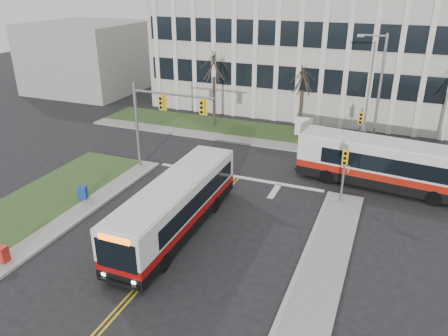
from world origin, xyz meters
The scene contains 17 objects.
ground centered at (0.00, 0.00, 0.00)m, with size 120.00×120.00×0.00m, color black.
sidewalk_west centered at (-7.00, -5.00, 0.07)m, with size 1.20×26.00×0.14m, color #9E9B93.
sidewalk_cross centered at (5.00, 15.20, 0.07)m, with size 44.00×1.60×0.14m, color #9E9B93.
building_lawn centered at (5.00, 18.00, 0.06)m, with size 44.00×5.00×0.12m, color #2E4D21.
office_building centered at (5.00, 30.00, 6.00)m, with size 40.00×16.00×12.00m, color #B9B5AB.
building_annex centered at (-26.00, 26.00, 4.00)m, with size 12.00×12.00×8.00m, color #9E9B93.
mast_arm_signal centered at (-5.62, 7.16, 4.26)m, with size 6.11×0.38×6.20m.
signal_pole_near centered at (7.20, 6.90, 2.50)m, with size 0.34×0.39×3.80m.
signal_pole_far centered at (7.20, 15.40, 2.50)m, with size 0.34×0.39×3.80m.
streetlight centered at (8.03, 16.20, 5.19)m, with size 2.15×0.25×9.20m.
directory_sign centered at (2.50, 17.50, 1.17)m, with size 1.50×0.12×2.00m.
tree_left centered at (-6.00, 18.00, 5.51)m, with size 1.80×1.80×7.70m.
tree_mid centered at (2.00, 18.20, 4.88)m, with size 1.80×1.80×6.82m.
bus_main centered at (-0.64, 0.34, 1.46)m, with size 2.38×10.98×2.93m, color silver, non-canonical shape.
bus_cross centered at (9.69, 10.28, 1.56)m, with size 2.53×11.67×3.11m, color silver, non-canonical shape.
newspaper_box_blue centered at (-7.73, 1.31, 0.47)m, with size 0.50×0.45×0.95m, color navy.
newspaper_box_red centered at (-7.03, -5.52, 0.47)m, with size 0.50×0.45×0.95m, color #A61F15.
Camera 1 is at (9.49, -17.84, 12.74)m, focal length 35.00 mm.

